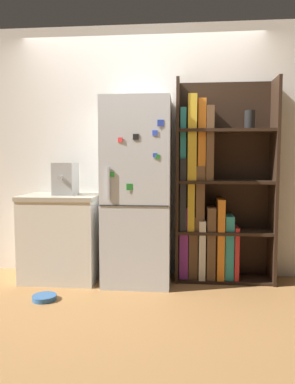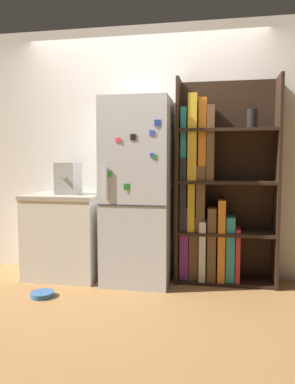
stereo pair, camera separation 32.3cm
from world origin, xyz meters
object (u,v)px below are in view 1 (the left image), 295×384
Objects in this scene: bookshelf at (211,197)px; espresso_machine at (65,179)px; refrigerator at (138,192)px; pet_bowl at (44,297)px.

espresso_machine is at bearing -175.61° from bookshelf.
refrigerator is 8.58× the size of pet_bowl.
pet_bowl is (-0.75, -0.58, -0.88)m from refrigerator.
pet_bowl is (-1.48, -0.73, -0.82)m from bookshelf.
bookshelf reaches higher than refrigerator.
bookshelf is 6.17× the size of espresso_machine.
bookshelf reaches higher than pet_bowl.
espresso_machine is 1.54× the size of pet_bowl.
bookshelf is (0.73, 0.15, -0.06)m from refrigerator.
bookshelf is at bearing 4.39° from espresso_machine.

